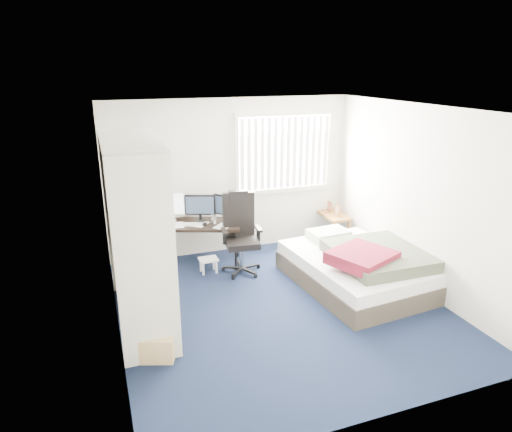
{
  "coord_description": "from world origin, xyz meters",
  "views": [
    {
      "loc": [
        -2.08,
        -4.8,
        2.96
      ],
      "look_at": [
        -0.19,
        0.4,
        1.13
      ],
      "focal_mm": 32.0,
      "sensor_mm": 36.0,
      "label": 1
    }
  ],
  "objects_px": {
    "desk": "(197,220)",
    "office_chair": "(241,241)",
    "nightstand": "(332,217)",
    "bed": "(359,267)"
  },
  "relations": [
    {
      "from": "office_chair",
      "to": "bed",
      "type": "height_order",
      "value": "office_chair"
    },
    {
      "from": "office_chair",
      "to": "nightstand",
      "type": "bearing_deg",
      "value": 17.55
    },
    {
      "from": "office_chair",
      "to": "nightstand",
      "type": "relative_size",
      "value": 1.61
    },
    {
      "from": "desk",
      "to": "bed",
      "type": "xyz_separation_m",
      "value": [
        1.94,
        -1.56,
        -0.42
      ]
    },
    {
      "from": "office_chair",
      "to": "nightstand",
      "type": "xyz_separation_m",
      "value": [
        1.88,
        0.6,
        -0.02
      ]
    },
    {
      "from": "desk",
      "to": "office_chair",
      "type": "bearing_deg",
      "value": -42.86
    },
    {
      "from": "desk",
      "to": "bed",
      "type": "distance_m",
      "value": 2.52
    },
    {
      "from": "desk",
      "to": "office_chair",
      "type": "relative_size",
      "value": 1.22
    },
    {
      "from": "nightstand",
      "to": "bed",
      "type": "distance_m",
      "value": 1.73
    },
    {
      "from": "office_chair",
      "to": "nightstand",
      "type": "height_order",
      "value": "office_chair"
    }
  ]
}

